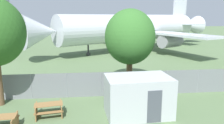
{
  "coord_description": "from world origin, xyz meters",
  "views": [
    {
      "loc": [
        -0.8,
        -5.64,
        5.97
      ],
      "look_at": [
        1.15,
        13.06,
        2.0
      ],
      "focal_mm": 35.0,
      "sensor_mm": 36.0,
      "label": 1
    }
  ],
  "objects_px": {
    "picnic_bench_open_grass": "(49,108)",
    "portable_cabin": "(138,96)",
    "tree_near_hangar": "(130,37)",
    "airplane": "(135,28)"
  },
  "relations": [
    {
      "from": "picnic_bench_open_grass",
      "to": "portable_cabin",
      "type": "bearing_deg",
      "value": -4.48
    },
    {
      "from": "airplane",
      "to": "picnic_bench_open_grass",
      "type": "xyz_separation_m",
      "value": [
        -10.56,
        -25.36,
        -3.44
      ]
    },
    {
      "from": "airplane",
      "to": "picnic_bench_open_grass",
      "type": "relative_size",
      "value": 18.66
    },
    {
      "from": "tree_near_hangar",
      "to": "picnic_bench_open_grass",
      "type": "bearing_deg",
      "value": -136.78
    },
    {
      "from": "tree_near_hangar",
      "to": "airplane",
      "type": "bearing_deg",
      "value": 76.96
    },
    {
      "from": "picnic_bench_open_grass",
      "to": "tree_near_hangar",
      "type": "distance_m",
      "value": 9.03
    },
    {
      "from": "portable_cabin",
      "to": "airplane",
      "type": "bearing_deg",
      "value": 74.31
    },
    {
      "from": "picnic_bench_open_grass",
      "to": "tree_near_hangar",
      "type": "relative_size",
      "value": 0.28
    },
    {
      "from": "airplane",
      "to": "tree_near_hangar",
      "type": "height_order",
      "value": "airplane"
    },
    {
      "from": "portable_cabin",
      "to": "picnic_bench_open_grass",
      "type": "distance_m",
      "value": 5.49
    }
  ]
}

